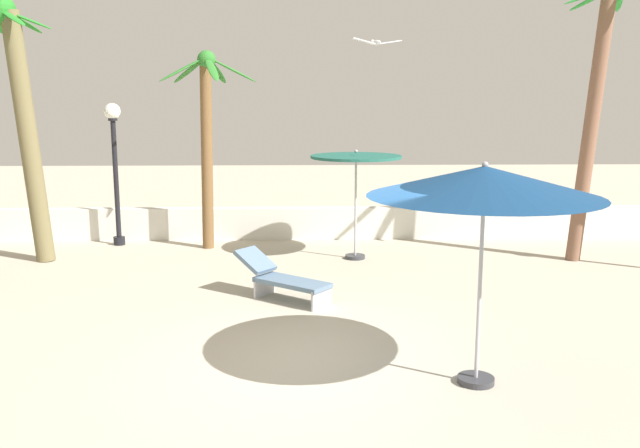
# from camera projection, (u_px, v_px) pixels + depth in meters

# --- Properties ---
(ground_plane) EXTENTS (56.00, 56.00, 0.00)m
(ground_plane) POSITION_uv_depth(u_px,v_px,m) (326.00, 366.00, 9.25)
(ground_plane) COLOR #B2A893
(boundary_wall) EXTENTS (25.20, 0.30, 0.81)m
(boundary_wall) POSITION_uv_depth(u_px,v_px,m) (314.00, 223.00, 17.53)
(boundary_wall) COLOR silver
(boundary_wall) RESTS_ON ground_plane
(patio_umbrella_0) EXTENTS (2.00, 2.00, 2.45)m
(patio_umbrella_0) POSITION_uv_depth(u_px,v_px,m) (356.00, 164.00, 15.04)
(patio_umbrella_0) COLOR #333338
(patio_umbrella_0) RESTS_ON ground_plane
(patio_umbrella_1) EXTENTS (2.85, 2.85, 2.82)m
(patio_umbrella_1) POSITION_uv_depth(u_px,v_px,m) (484.00, 183.00, 8.23)
(patio_umbrella_1) COLOR #333338
(patio_umbrella_1) RESTS_ON ground_plane
(palm_tree_0) EXTENTS (2.41, 2.28, 6.10)m
(palm_tree_0) POSITION_uv_depth(u_px,v_px,m) (598.00, 92.00, 14.64)
(palm_tree_0) COLOR brown
(palm_tree_0) RESTS_ON ground_plane
(palm_tree_1) EXTENTS (2.03, 2.09, 5.69)m
(palm_tree_1) POSITION_uv_depth(u_px,v_px,m) (21.00, 103.00, 14.58)
(palm_tree_1) COLOR brown
(palm_tree_1) RESTS_ON ground_plane
(palm_tree_3) EXTENTS (2.22, 2.27, 4.64)m
(palm_tree_3) POSITION_uv_depth(u_px,v_px,m) (207.00, 127.00, 16.01)
(palm_tree_3) COLOR brown
(palm_tree_3) RESTS_ON ground_plane
(lamp_post_3) EXTENTS (0.39, 0.39, 3.44)m
(lamp_post_3) POSITION_uv_depth(u_px,v_px,m) (115.00, 155.00, 16.47)
(lamp_post_3) COLOR black
(lamp_post_3) RESTS_ON ground_plane
(lounge_chair_0) EXTENTS (1.80, 1.59, 0.83)m
(lounge_chair_0) POSITION_uv_depth(u_px,v_px,m) (282.00, 278.00, 12.23)
(lounge_chair_0) COLOR #B7B7BC
(lounge_chair_0) RESTS_ON ground_plane
(seagull_0) EXTENTS (1.27, 0.72, 0.16)m
(seagull_0) POSITION_uv_depth(u_px,v_px,m) (376.00, 42.00, 16.06)
(seagull_0) COLOR white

